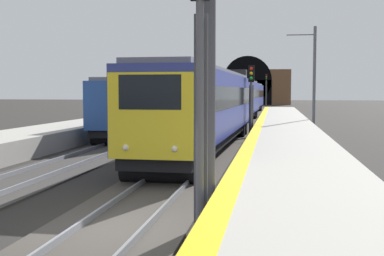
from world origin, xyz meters
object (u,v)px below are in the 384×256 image
(train_main_approaching, at_px, (237,99))
(train_adjacent_platform, at_px, (182,100))
(railway_signal_near, at_px, (200,66))
(catenary_mast_near, at_px, (314,78))
(railway_signal_far, at_px, (266,88))
(railway_signal_mid, at_px, (251,94))

(train_main_approaching, height_order, train_adjacent_platform, train_main_approaching)
(railway_signal_near, bearing_deg, catenary_mast_near, 171.41)
(railway_signal_near, height_order, railway_signal_far, railway_signal_far)
(railway_signal_near, distance_m, catenary_mast_near, 28.71)
(train_main_approaching, bearing_deg, railway_signal_near, 4.66)
(railway_signal_mid, bearing_deg, train_main_approaching, -172.31)
(railway_signal_far, bearing_deg, train_adjacent_platform, -8.56)
(train_main_approaching, bearing_deg, train_adjacent_platform, -76.73)
(train_main_approaching, relative_size, catenary_mast_near, 8.31)
(catenary_mast_near, bearing_deg, railway_signal_far, 4.67)
(train_main_approaching, relative_size, train_adjacent_platform, 1.58)
(railway_signal_mid, distance_m, catenary_mast_near, 7.40)
(railway_signal_mid, height_order, catenary_mast_near, catenary_mast_near)
(railway_signal_mid, bearing_deg, railway_signal_near, 0.00)
(railway_signal_near, relative_size, catenary_mast_near, 0.76)
(train_main_approaching, relative_size, railway_signal_near, 10.99)
(train_adjacent_platform, xyz_separation_m, railway_signal_mid, (-13.17, -6.82, 0.67))
(railway_signal_near, xyz_separation_m, catenary_mast_near, (28.38, -4.29, 0.47))
(train_main_approaching, height_order, railway_signal_far, railway_signal_far)
(train_main_approaching, xyz_separation_m, railway_signal_far, (44.27, -1.91, 1.29))
(railway_signal_mid, bearing_deg, railway_signal_far, -180.00)
(train_adjacent_platform, height_order, railway_signal_mid, railway_signal_mid)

